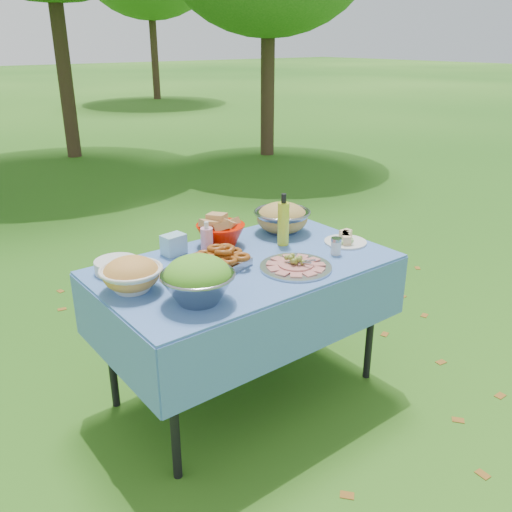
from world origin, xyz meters
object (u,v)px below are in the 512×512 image
(salad_bowl, at_px, (198,279))
(plate_stack, at_px, (117,266))
(bread_bowl, at_px, (221,229))
(pasta_bowl_steel, at_px, (282,217))
(oil_bottle, at_px, (283,220))
(picnic_table, at_px, (246,330))
(charcuterie_platter, at_px, (296,261))

(salad_bowl, relative_size, plate_stack, 1.50)
(plate_stack, height_order, bread_bowl, bread_bowl)
(pasta_bowl_steel, bearing_deg, plate_stack, 177.47)
(oil_bottle, bearing_deg, picnic_table, -165.33)
(plate_stack, bearing_deg, bread_bowl, -0.57)
(plate_stack, distance_m, oil_bottle, 0.90)
(picnic_table, relative_size, bread_bowl, 5.55)
(charcuterie_platter, bearing_deg, plate_stack, 144.68)
(salad_bowl, distance_m, plate_stack, 0.54)
(picnic_table, relative_size, oil_bottle, 5.15)
(oil_bottle, bearing_deg, salad_bowl, -157.59)
(salad_bowl, xyz_separation_m, bread_bowl, (0.46, 0.51, -0.01))
(charcuterie_platter, bearing_deg, picnic_table, 126.99)
(bread_bowl, distance_m, oil_bottle, 0.34)
(picnic_table, relative_size, pasta_bowl_steel, 4.55)
(plate_stack, distance_m, charcuterie_platter, 0.86)
(pasta_bowl_steel, bearing_deg, picnic_table, -151.14)
(plate_stack, xyz_separation_m, pasta_bowl_steel, (1.00, -0.04, 0.06))
(picnic_table, distance_m, oil_bottle, 0.62)
(salad_bowl, relative_size, oil_bottle, 1.10)
(plate_stack, bearing_deg, salad_bowl, -74.89)
(picnic_table, height_order, salad_bowl, salad_bowl)
(charcuterie_platter, bearing_deg, salad_bowl, -178.68)
(salad_bowl, relative_size, pasta_bowl_steel, 0.98)
(picnic_table, distance_m, pasta_bowl_steel, 0.70)
(bread_bowl, bearing_deg, charcuterie_platter, -78.13)
(salad_bowl, bearing_deg, oil_bottle, 22.41)
(picnic_table, distance_m, salad_bowl, 0.67)
(charcuterie_platter, bearing_deg, pasta_bowl_steel, 56.65)
(pasta_bowl_steel, relative_size, charcuterie_platter, 0.91)
(picnic_table, xyz_separation_m, bread_bowl, (0.05, 0.29, 0.47))
(pasta_bowl_steel, xyz_separation_m, oil_bottle, (-0.13, -0.17, 0.06))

